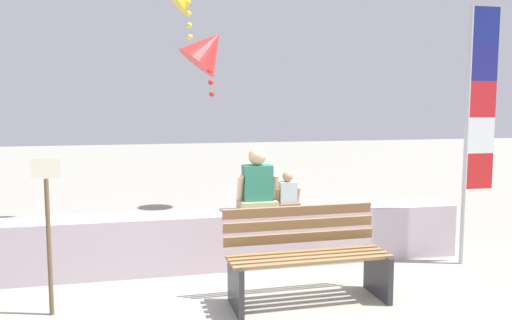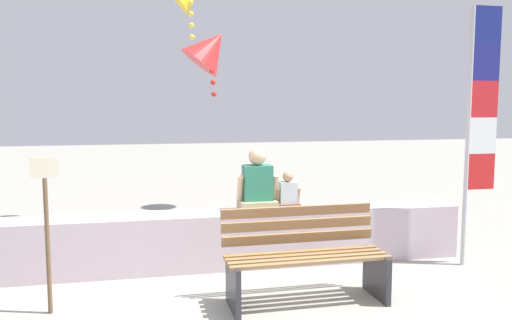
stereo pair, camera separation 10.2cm
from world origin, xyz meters
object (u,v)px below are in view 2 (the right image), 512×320
person_adult (257,186)px  kite_red (210,49)px  sign_post (47,223)px  person_child (288,194)px  park_bench (305,258)px  flag_banner (478,115)px

person_adult → kite_red: size_ratio=0.62×
kite_red → sign_post: 4.36m
person_adult → sign_post: bearing=-153.5°
person_child → kite_red: size_ratio=0.38×
sign_post → park_bench: bearing=-4.2°
park_bench → person_child: (0.17, 1.24, 0.40)m
sign_post → person_child: bearing=23.0°
person_child → sign_post: bearing=-157.0°
person_child → sign_post: size_ratio=0.32×
sign_post → flag_banner: bearing=6.2°
person_adult → person_child: bearing=0.1°
person_adult → person_child: person_adult is taller
person_child → kite_red: kite_red is taller
flag_banner → kite_red: 4.11m
person_adult → sign_post: sign_post is taller
park_bench → person_child: size_ratio=3.45×
flag_banner → sign_post: 4.74m
flag_banner → sign_post: flag_banner is taller
person_child → flag_banner: 2.37m
park_bench → person_adult: size_ratio=2.10×
park_bench → person_child: 1.32m
flag_banner → sign_post: size_ratio=2.10×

